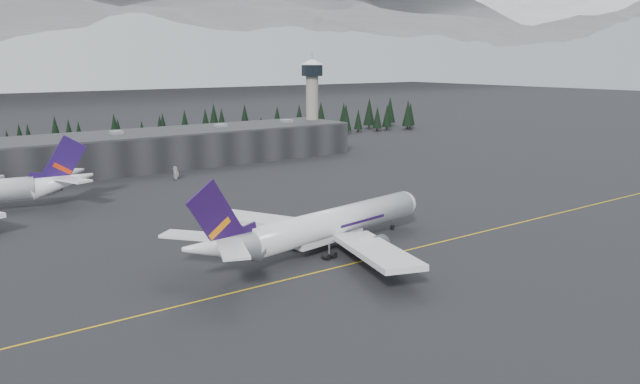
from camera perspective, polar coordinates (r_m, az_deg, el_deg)
ground at (r=125.36m, az=5.44°, el=-5.57°), size 1400.00×1400.00×0.00m
taxiline at (r=123.95m, az=6.05°, el=-5.78°), size 400.00×0.40×0.02m
terminal at (r=230.53m, az=-15.65°, el=3.73°), size 160.00×30.00×12.60m
control_tower at (r=266.93m, az=-0.72°, el=8.94°), size 10.00×10.00×37.70m
treeline at (r=265.09m, az=-18.52°, el=4.85°), size 360.00×20.00×15.00m
jet_main at (r=123.64m, az=-0.19°, el=-3.26°), size 62.16×56.97×18.38m
gse_vehicle_a at (r=193.76m, az=-23.68°, el=-0.04°), size 2.38×4.87×1.33m
gse_vehicle_b at (r=205.82m, az=-12.99°, el=1.34°), size 4.27×1.77×1.45m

